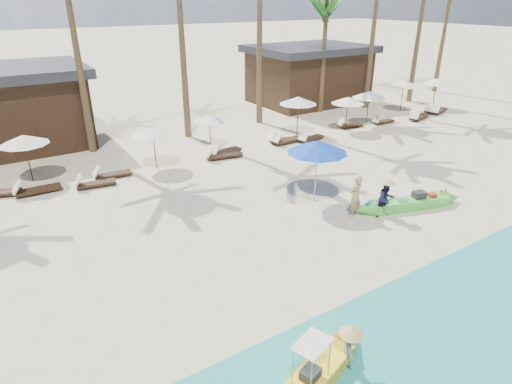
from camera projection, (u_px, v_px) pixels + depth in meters
ground at (305, 255)px, 13.92m from camera, size 240.00×240.00×0.00m
wet_sand_strip at (436, 354)px, 10.08m from camera, size 240.00×4.50×0.01m
green_canoe at (409, 203)px, 16.93m from camera, size 5.12×1.83×0.67m
tourist at (356, 196)px, 16.11m from camera, size 0.67×0.51×1.66m
vendor_green at (386, 199)px, 16.10m from camera, size 0.78×0.66×1.44m
vendor_yellow at (349, 348)px, 9.42m from camera, size 0.54×0.66×0.90m
blue_umbrella at (318, 147)px, 16.67m from camera, size 2.40×2.40×2.59m
resort_parasol_4 at (23, 140)px, 18.75m from camera, size 2.10×2.10×2.16m
lounger_4_left at (35, 189)px, 18.17m from camera, size 1.88×0.61×0.64m
lounger_4_right at (93, 183)px, 18.81m from camera, size 1.77×0.77×0.58m
resort_parasol_5 at (153, 131)px, 20.30m from camera, size 1.98×1.98×2.04m
lounger_5_left at (110, 174)px, 19.77m from camera, size 1.73×0.65×0.58m
resort_parasol_6 at (209, 118)px, 23.16m from camera, size 1.78×1.78×1.83m
lounger_6_left at (222, 154)px, 22.13m from camera, size 2.02×0.92×0.66m
lounger_6_right at (224, 151)px, 22.69m from camera, size 1.88×0.85×0.62m
resort_parasol_7 at (298, 100)px, 25.23m from camera, size 2.24×2.24×2.31m
lounger_7_left at (286, 140)px, 24.42m from camera, size 1.99×0.70×0.67m
lounger_7_right at (283, 139)px, 24.58m from camera, size 2.04×1.16×0.66m
resort_parasol_8 at (348, 100)px, 26.09m from camera, size 2.05×2.05×2.11m
lounger_8_left at (310, 138)px, 24.77m from camera, size 1.86×0.88×0.61m
resort_parasol_9 at (369, 95)px, 27.10m from camera, size 2.15×2.15×2.22m
lounger_9_left at (349, 125)px, 27.40m from camera, size 1.77×0.93×0.58m
lounger_9_right at (383, 121)px, 28.21m from camera, size 1.63×0.54×0.55m
resort_parasol_10 at (404, 83)px, 30.63m from camera, size 2.16×2.16×2.22m
lounger_10_left at (418, 116)px, 29.11m from camera, size 2.09×1.12×0.68m
lounger_10_right at (434, 109)px, 30.93m from camera, size 2.04×0.92×0.67m
resort_parasol_11 at (437, 81)px, 31.59m from camera, size 2.11×2.11×2.17m
lounger_11_left at (438, 110)px, 30.69m from camera, size 2.08×1.17×0.68m
palm_6 at (327, 7)px, 28.37m from camera, size 2.08×2.08×8.51m
pavilion_east at (309, 74)px, 33.25m from camera, size 8.80×6.60×4.30m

